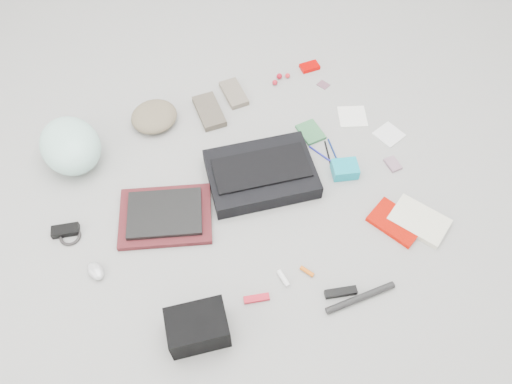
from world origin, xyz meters
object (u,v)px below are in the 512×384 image
messenger_bag (261,174)px  accordion_wallet (345,169)px  laptop (165,213)px  book_red (396,222)px  bike_helmet (70,146)px  camera_bag (198,328)px

messenger_bag → accordion_wallet: bearing=-9.0°
laptop → book_red: (0.83, -0.51, -0.03)m
bike_helmet → accordion_wallet: 1.22m
messenger_bag → camera_bag: 0.74m
book_red → accordion_wallet: 0.32m
book_red → laptop: bearing=129.1°
laptop → book_red: laptop is taller
camera_bag → book_red: size_ratio=1.01×
laptop → camera_bag: camera_bag is taller
book_red → messenger_bag: bearing=108.6°
laptop → messenger_bag: bearing=21.5°
messenger_bag → camera_bag: (-0.55, -0.49, 0.03)m
bike_helmet → book_red: size_ratio=1.52×
bike_helmet → messenger_bag: bearing=-40.7°
laptop → bike_helmet: 0.54m
camera_bag → book_red: (0.92, 0.01, -0.06)m
laptop → camera_bag: (-0.10, -0.52, 0.03)m
messenger_bag → accordion_wallet: messenger_bag is taller
messenger_bag → laptop: messenger_bag is taller
bike_helmet → book_red: 1.45m
messenger_bag → book_red: messenger_bag is taller
camera_bag → book_red: 0.92m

